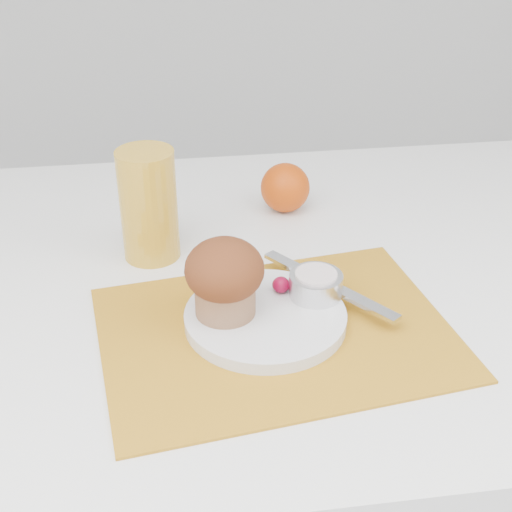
{
  "coord_description": "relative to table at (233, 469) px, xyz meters",
  "views": [
    {
      "loc": [
        -0.08,
        -0.76,
        1.26
      ],
      "look_at": [
        0.03,
        0.01,
        0.8
      ],
      "focal_mm": 50.0,
      "sensor_mm": 36.0,
      "label": 1
    }
  ],
  "objects": [
    {
      "name": "plate",
      "position": [
        0.03,
        -0.12,
        0.39
      ],
      "size": [
        0.21,
        0.21,
        0.02
      ],
      "primitive_type": "cylinder",
      "rotation": [
        0.0,
        0.0,
        0.07
      ],
      "color": "silver",
      "rests_on": "placemat"
    },
    {
      "name": "placemat",
      "position": [
        0.04,
        -0.14,
        0.38
      ],
      "size": [
        0.44,
        0.35,
        0.0
      ],
      "primitive_type": "cube",
      "rotation": [
        0.0,
        0.0,
        0.13
      ],
      "color": "#BB7C1A",
      "rests_on": "table"
    },
    {
      "name": "orange",
      "position": [
        0.11,
        0.17,
        0.41
      ],
      "size": [
        0.08,
        0.08,
        0.08
      ],
      "primitive_type": "sphere",
      "color": "#C54306",
      "rests_on": "table"
    },
    {
      "name": "muffin",
      "position": [
        -0.02,
        -0.12,
        0.44
      ],
      "size": [
        0.09,
        0.09,
        0.1
      ],
      "color": "#986A49",
      "rests_on": "plate"
    },
    {
      "name": "table",
      "position": [
        0.0,
        0.0,
        0.0
      ],
      "size": [
        1.2,
        0.8,
        0.75
      ],
      "primitive_type": "cube",
      "color": "white",
      "rests_on": "ground"
    },
    {
      "name": "juice_glass",
      "position": [
        -0.1,
        0.06,
        0.45
      ],
      "size": [
        0.09,
        0.09,
        0.16
      ],
      "primitive_type": "cylinder",
      "rotation": [
        0.0,
        0.0,
        0.12
      ],
      "color": "gold",
      "rests_on": "table"
    },
    {
      "name": "raspberry_near",
      "position": [
        0.06,
        -0.08,
        0.4
      ],
      "size": [
        0.02,
        0.02,
        0.02
      ],
      "primitive_type": "ellipsoid",
      "color": "#62021B",
      "rests_on": "plate"
    },
    {
      "name": "cream",
      "position": [
        0.1,
        -0.1,
        0.42
      ],
      "size": [
        0.06,
        0.06,
        0.01
      ],
      "primitive_type": "cylinder",
      "rotation": [
        0.0,
        0.0,
        -0.2
      ],
      "color": "silver",
      "rests_on": "ramekin"
    },
    {
      "name": "butter_knife",
      "position": [
        0.12,
        -0.08,
        0.4
      ],
      "size": [
        0.14,
        0.18,
        0.01
      ],
      "primitive_type": "cube",
      "rotation": [
        0.0,
        0.0,
        -0.94
      ],
      "color": "silver",
      "rests_on": "plate"
    },
    {
      "name": "raspberry_far",
      "position": [
        0.08,
        -0.09,
        0.4
      ],
      "size": [
        0.02,
        0.02,
        0.02
      ],
      "primitive_type": "ellipsoid",
      "color": "#5F0402",
      "rests_on": "plate"
    },
    {
      "name": "ramekin",
      "position": [
        0.1,
        -0.1,
        0.41
      ],
      "size": [
        0.09,
        0.09,
        0.03
      ],
      "primitive_type": "cylinder",
      "rotation": [
        0.0,
        0.0,
        -0.38
      ],
      "color": "silver",
      "rests_on": "plate"
    }
  ]
}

